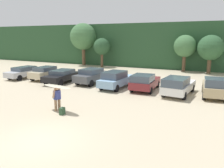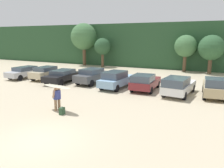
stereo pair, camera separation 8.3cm
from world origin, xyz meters
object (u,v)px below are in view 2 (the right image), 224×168
parked_car_sky_blue (116,79)px  parked_car_white (178,86)px  parked_car_dark_gray (93,76)px  parked_car_silver (25,72)px  surfboard_cream (57,86)px  parked_car_tan (215,87)px  parked_car_maroon (145,82)px  backpack_dropped (62,111)px  parked_car_champagne (46,72)px  person_adult (57,97)px  parked_car_black (63,76)px

parked_car_sky_blue → parked_car_white: parked_car_sky_blue is taller
parked_car_sky_blue → parked_car_dark_gray: bearing=76.5°
parked_car_silver → surfboard_cream: (11.41, -8.06, 0.91)m
parked_car_white → parked_car_tan: size_ratio=1.13×
parked_car_silver → parked_car_tan: 20.49m
parked_car_dark_gray → parked_car_maroon: bearing=-92.4°
parked_car_sky_blue → backpack_dropped: size_ratio=10.55×
parked_car_dark_gray → parked_car_champagne: bearing=97.6°
parked_car_sky_blue → surfboard_cream: (-0.55, -7.89, 0.81)m
parked_car_silver → parked_car_tan: parked_car_tan is taller
backpack_dropped → person_adult: bearing=145.8°
parked_car_maroon → surfboard_cream: size_ratio=1.74×
parked_car_white → parked_car_tan: parked_car_tan is taller
parked_car_champagne → parked_car_tan: bearing=-93.6°
parked_car_black → parked_car_white: 12.05m
parked_car_sky_blue → parked_car_tan: bearing=-84.3°
surfboard_cream → backpack_dropped: surfboard_cream is taller
parked_car_dark_gray → parked_car_white: bearing=-93.1°
parked_car_champagne → parked_car_dark_gray: 6.01m
parked_car_black → backpack_dropped: parked_car_black is taller
backpack_dropped → surfboard_cream: bearing=145.7°
parked_car_sky_blue → parked_car_tan: 8.54m
parked_car_sky_blue → surfboard_cream: surfboard_cream is taller
parked_car_maroon → backpack_dropped: (-2.62, -8.57, -0.57)m
parked_car_champagne → parked_car_sky_blue: 9.17m
parked_car_black → person_adult: size_ratio=3.05×
parked_car_dark_gray → parked_car_sky_blue: bearing=-102.1°
parked_car_white → backpack_dropped: parked_car_white is taller
surfboard_cream → parked_car_silver: bearing=-26.2°
parked_car_sky_blue → parked_car_tan: size_ratio=1.12×
parked_car_sky_blue → parked_car_champagne: bearing=89.3°
parked_car_black → parked_car_tan: bearing=-92.6°
parked_car_black → parked_car_tan: parked_car_tan is taller
parked_car_tan → person_adult: size_ratio=2.63×
parked_car_dark_gray → parked_car_tan: bearing=-88.2°
parked_car_silver → parked_car_white: (17.73, -0.44, 0.09)m
parked_car_white → person_adult: bearing=144.6°
surfboard_cream → parked_car_sky_blue: bearing=-84.9°
parked_car_maroon → backpack_dropped: size_ratio=9.51×
person_adult → surfboard_cream: bearing=161.9°
parked_car_dark_gray → parked_car_tan: parked_car_tan is taller
parked_car_sky_blue → parked_car_maroon: parked_car_sky_blue is taller
parked_car_dark_gray → backpack_dropped: 9.87m
parked_car_dark_gray → parked_car_silver: bearing=99.5°
parked_car_silver → parked_car_white: bearing=-90.5°
parked_car_tan → backpack_dropped: 12.13m
parked_car_black → parked_car_dark_gray: 3.30m
parked_car_champagne → parked_car_silver: bearing=96.1°
parked_car_maroon → parked_car_tan: (5.79, 0.16, 0.03)m
parked_car_dark_gray → person_adult: (2.49, -8.76, 0.08)m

